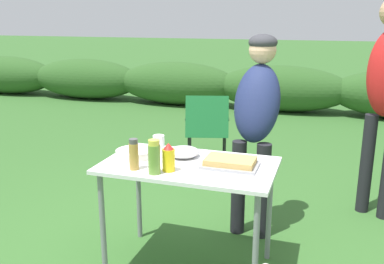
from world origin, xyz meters
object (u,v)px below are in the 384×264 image
at_px(food_tray, 230,163).
at_px(relish_jar, 154,157).
at_px(folding_table, 189,175).
at_px(spice_jar, 134,155).
at_px(standing_person_in_red_jacket, 257,112).
at_px(mustard_bottle, 169,158).
at_px(mixing_bowl, 183,152).
at_px(plate_stack, 134,153).
at_px(paper_cup_stack, 159,143).
at_px(camp_chair_green_behind_table, 207,126).

xyz_separation_m(food_tray, relish_jar, (-0.40, -0.26, 0.08)).
xyz_separation_m(folding_table, spice_jar, (-0.28, -0.20, 0.17)).
relative_size(folding_table, standing_person_in_red_jacket, 0.72).
relative_size(food_tray, mustard_bottle, 1.97).
xyz_separation_m(folding_table, mixing_bowl, (-0.08, 0.13, 0.11)).
bearing_deg(food_tray, plate_stack, -178.96).
height_order(spice_jar, standing_person_in_red_jacket, standing_person_in_red_jacket).
height_order(paper_cup_stack, mustard_bottle, mustard_bottle).
distance_m(folding_table, spice_jar, 0.39).
bearing_deg(relish_jar, camp_chair_green_behind_table, 98.06).
distance_m(paper_cup_stack, spice_jar, 0.39).
distance_m(relish_jar, mustard_bottle, 0.10).
xyz_separation_m(food_tray, spice_jar, (-0.55, -0.23, 0.07)).
xyz_separation_m(mustard_bottle, spice_jar, (-0.21, -0.04, 0.01)).
height_order(paper_cup_stack, standing_person_in_red_jacket, standing_person_in_red_jacket).
bearing_deg(food_tray, paper_cup_stack, 163.61).
distance_m(mixing_bowl, spice_jar, 0.39).
height_order(folding_table, mustard_bottle, mustard_bottle).
relative_size(mixing_bowl, mustard_bottle, 1.23).
relative_size(mustard_bottle, standing_person_in_red_jacket, 0.12).
relative_size(spice_jar, camp_chair_green_behind_table, 0.23).
bearing_deg(plate_stack, mustard_bottle, -29.14).
distance_m(plate_stack, standing_person_in_red_jacket, 0.99).
bearing_deg(paper_cup_stack, mixing_bowl, -16.58).
distance_m(plate_stack, relish_jar, 0.36).
bearing_deg(spice_jar, folding_table, 35.69).
distance_m(paper_cup_stack, camp_chair_green_behind_table, 1.84).
distance_m(food_tray, relish_jar, 0.48).
relative_size(paper_cup_stack, spice_jar, 0.58).
distance_m(relish_jar, standing_person_in_red_jacket, 1.03).
distance_m(folding_table, paper_cup_stack, 0.36).
bearing_deg(folding_table, food_tray, 5.30).
bearing_deg(plate_stack, mixing_bowl, 20.04).
relative_size(plate_stack, camp_chair_green_behind_table, 0.29).
bearing_deg(spice_jar, standing_person_in_red_jacket, 56.36).
relative_size(plate_stack, standing_person_in_red_jacket, 0.16).
relative_size(mixing_bowl, standing_person_in_red_jacket, 0.14).
bearing_deg(relish_jar, standing_person_in_red_jacket, 64.11).
xyz_separation_m(mixing_bowl, mustard_bottle, (0.01, -0.29, 0.05)).
height_order(mixing_bowl, spice_jar, spice_jar).
bearing_deg(spice_jar, camp_chair_green_behind_table, 94.38).
distance_m(plate_stack, mustard_bottle, 0.37).
bearing_deg(camp_chair_green_behind_table, mixing_bowl, -94.39).
distance_m(food_tray, paper_cup_stack, 0.57).
distance_m(folding_table, mustard_bottle, 0.24).
bearing_deg(food_tray, spice_jar, -157.34).
xyz_separation_m(mixing_bowl, paper_cup_stack, (-0.20, 0.06, 0.02)).
relative_size(paper_cup_stack, relish_jar, 0.54).
height_order(folding_table, paper_cup_stack, paper_cup_stack).
xyz_separation_m(paper_cup_stack, relish_jar, (0.14, -0.42, 0.05)).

